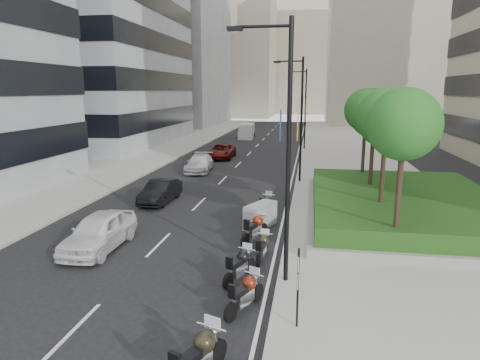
% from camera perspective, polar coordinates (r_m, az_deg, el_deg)
% --- Properties ---
extents(ground, '(160.00, 160.00, 0.00)m').
position_cam_1_polar(ground, '(15.60, -10.63, -13.87)').
color(ground, black).
rests_on(ground, ground).
extents(sidewalk_right, '(10.00, 100.00, 0.15)m').
position_cam_1_polar(sidewalk_right, '(43.83, 14.56, 2.81)').
color(sidewalk_right, '#9E9B93').
rests_on(sidewalk_right, ground).
extents(sidewalk_left, '(8.00, 100.00, 0.15)m').
position_cam_1_polar(sidewalk_left, '(46.85, -11.99, 3.51)').
color(sidewalk_left, '#9E9B93').
rests_on(sidewalk_left, ground).
extents(lane_edge, '(0.12, 100.00, 0.01)m').
position_cam_1_polar(lane_edge, '(43.68, 7.61, 2.97)').
color(lane_edge, silver).
rests_on(lane_edge, ground).
extents(lane_centre, '(0.12, 100.00, 0.01)m').
position_cam_1_polar(lane_centre, '(44.15, 0.84, 3.17)').
color(lane_centre, silver).
rests_on(lane_centre, ground).
extents(building_grey_far, '(22.00, 26.00, 30.00)m').
position_cam_1_polar(building_grey_far, '(88.45, -10.22, 17.12)').
color(building_grey_far, gray).
rests_on(building_grey_far, ground).
extents(building_cream_right, '(28.00, 24.00, 36.00)m').
position_cam_1_polar(building_cream_right, '(95.35, 20.68, 17.99)').
color(building_cream_right, '#B7AD93').
rests_on(building_cream_right, ground).
extents(building_cream_left, '(26.00, 24.00, 34.00)m').
position_cam_1_polar(building_cream_left, '(115.91, -2.15, 17.01)').
color(building_cream_left, '#B7AD93').
rests_on(building_cream_left, ground).
extents(building_cream_centre, '(30.00, 24.00, 38.00)m').
position_cam_1_polar(building_cream_centre, '(133.74, 8.48, 17.08)').
color(building_cream_centre, '#B7AD93').
rests_on(building_cream_centre, ground).
extents(planter, '(10.00, 14.00, 0.40)m').
position_cam_1_polar(planter, '(24.52, 20.86, -3.96)').
color(planter, gray).
rests_on(planter, sidewalk_right).
extents(hedge, '(9.40, 13.40, 0.80)m').
position_cam_1_polar(hedge, '(24.37, 20.97, -2.60)').
color(hedge, '#153F12').
rests_on(hedge, planter).
extents(tree_0, '(2.80, 2.80, 6.30)m').
position_cam_1_polar(tree_0, '(17.54, 21.02, 6.87)').
color(tree_0, '#332319').
rests_on(tree_0, planter).
extents(tree_1, '(2.80, 2.80, 6.30)m').
position_cam_1_polar(tree_1, '(21.47, 18.94, 7.80)').
color(tree_1, '#332319').
rests_on(tree_1, planter).
extents(tree_2, '(2.80, 2.80, 6.30)m').
position_cam_1_polar(tree_2, '(25.42, 17.50, 8.44)').
color(tree_2, '#332319').
rests_on(tree_2, planter).
extents(tree_3, '(2.80, 2.80, 6.30)m').
position_cam_1_polar(tree_3, '(29.38, 16.44, 8.90)').
color(tree_3, '#332319').
rests_on(tree_3, planter).
extents(lamp_post_0, '(2.34, 0.45, 9.00)m').
position_cam_1_polar(lamp_post_0, '(14.27, 5.89, 5.15)').
color(lamp_post_0, black).
rests_on(lamp_post_0, ground).
extents(lamp_post_1, '(2.34, 0.45, 9.00)m').
position_cam_1_polar(lamp_post_1, '(31.20, 7.91, 8.76)').
color(lamp_post_1, black).
rests_on(lamp_post_1, ground).
extents(lamp_post_2, '(2.34, 0.45, 9.00)m').
position_cam_1_polar(lamp_post_2, '(49.18, 8.54, 9.86)').
color(lamp_post_2, black).
rests_on(lamp_post_2, ground).
extents(parking_sign, '(0.06, 0.32, 2.50)m').
position_cam_1_polar(parking_sign, '(12.33, 7.74, -13.53)').
color(parking_sign, black).
rests_on(parking_sign, ground).
extents(motorcycle_0, '(1.08, 2.35, 1.22)m').
position_cam_1_polar(motorcycle_0, '(10.71, -5.61, -22.73)').
color(motorcycle_0, black).
rests_on(motorcycle_0, ground).
extents(motorcycle_1, '(1.03, 1.98, 1.06)m').
position_cam_1_polar(motorcycle_1, '(13.68, 0.72, -14.88)').
color(motorcycle_1, black).
rests_on(motorcycle_1, ground).
extents(motorcycle_2, '(0.96, 2.03, 1.06)m').
position_cam_1_polar(motorcycle_2, '(15.61, -0.00, -11.34)').
color(motorcycle_2, black).
rests_on(motorcycle_2, ground).
extents(motorcycle_3, '(0.66, 1.98, 0.98)m').
position_cam_1_polar(motorcycle_3, '(17.40, 3.00, -8.99)').
color(motorcycle_3, black).
rests_on(motorcycle_3, ground).
extents(motorcycle_4, '(1.05, 2.19, 1.15)m').
position_cam_1_polar(motorcycle_4, '(19.39, 2.04, -6.48)').
color(motorcycle_4, black).
rests_on(motorcycle_4, ground).
extents(motorcycle_5, '(1.55, 2.14, 1.20)m').
position_cam_1_polar(motorcycle_5, '(21.37, 2.74, -4.76)').
color(motorcycle_5, black).
rests_on(motorcycle_5, ground).
extents(motorcycle_6, '(0.71, 2.13, 1.07)m').
position_cam_1_polar(motorcycle_6, '(23.39, 3.49, -3.37)').
color(motorcycle_6, black).
rests_on(motorcycle_6, ground).
extents(car_a, '(1.88, 4.64, 1.58)m').
position_cam_1_polar(car_a, '(19.42, -18.27, -6.52)').
color(car_a, white).
rests_on(car_a, ground).
extents(car_b, '(1.60, 4.16, 1.35)m').
position_cam_1_polar(car_b, '(26.49, -10.56, -1.49)').
color(car_b, black).
rests_on(car_b, ground).
extents(car_c, '(2.36, 4.95, 1.39)m').
position_cam_1_polar(car_c, '(36.08, -5.43, 2.25)').
color(car_c, silver).
rests_on(car_c, ground).
extents(car_d, '(2.48, 5.14, 1.41)m').
position_cam_1_polar(car_d, '(43.00, -2.46, 3.87)').
color(car_d, '#580D0A').
rests_on(car_d, ground).
extents(delivery_van, '(2.20, 5.01, 2.05)m').
position_cam_1_polar(delivery_van, '(60.52, 0.89, 6.46)').
color(delivery_van, silver).
rests_on(delivery_van, ground).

